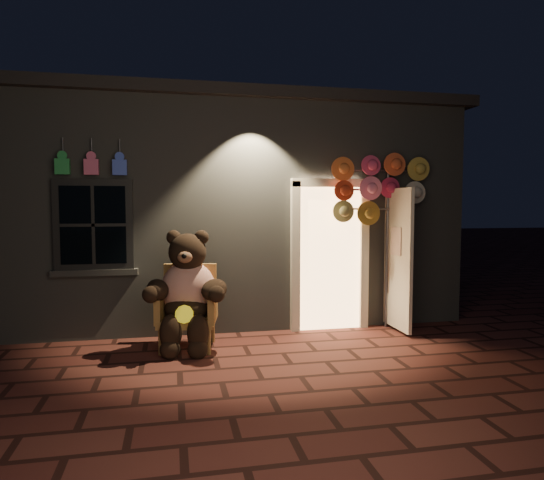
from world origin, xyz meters
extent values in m
plane|color=#592922|center=(0.00, 0.00, 0.00)|extent=(60.00, 60.00, 0.00)
cube|color=slate|center=(0.00, 4.00, 1.65)|extent=(7.00, 5.00, 3.30)
cube|color=black|center=(0.00, 4.00, 3.38)|extent=(7.30, 5.30, 0.16)
cube|color=black|center=(-1.90, 1.46, 1.55)|extent=(1.00, 0.10, 1.20)
cube|color=black|center=(-1.90, 1.43, 1.55)|extent=(0.82, 0.06, 1.02)
cube|color=slate|center=(-1.90, 1.46, 0.92)|extent=(1.10, 0.14, 0.08)
cube|color=#F3B36D|center=(1.35, 1.48, 1.05)|extent=(0.92, 0.10, 2.10)
cube|color=beige|center=(0.83, 1.44, 1.05)|extent=(0.12, 0.12, 2.20)
cube|color=beige|center=(1.87, 1.44, 1.05)|extent=(0.12, 0.12, 2.20)
cube|color=beige|center=(1.35, 1.44, 2.13)|extent=(1.16, 0.12, 0.12)
cube|color=beige|center=(2.25, 1.10, 1.05)|extent=(0.05, 0.80, 2.00)
cube|color=#258A41|center=(-2.25, 1.38, 2.30)|extent=(0.18, 0.07, 0.20)
cylinder|color=#59595E|center=(-2.25, 1.44, 2.55)|extent=(0.02, 0.02, 0.25)
cube|color=#CE557C|center=(-1.90, 1.38, 2.30)|extent=(0.18, 0.07, 0.20)
cylinder|color=#59595E|center=(-1.90, 1.44, 2.55)|extent=(0.02, 0.02, 0.25)
cube|color=blue|center=(-1.55, 1.38, 2.30)|extent=(0.18, 0.07, 0.20)
cylinder|color=#59595E|center=(-1.55, 1.44, 2.55)|extent=(0.02, 0.02, 0.25)
cube|color=olive|center=(-0.72, 0.87, 0.36)|extent=(0.78, 0.74, 0.10)
cube|color=olive|center=(-0.67, 1.15, 0.70)|extent=(0.69, 0.19, 0.68)
cube|color=olive|center=(-1.04, 0.90, 0.56)|extent=(0.18, 0.59, 0.39)
cube|color=olive|center=(-0.40, 0.79, 0.56)|extent=(0.18, 0.59, 0.39)
cylinder|color=olive|center=(-1.05, 0.65, 0.16)|extent=(0.05, 0.05, 0.31)
cylinder|color=olive|center=(-0.48, 0.55, 0.16)|extent=(0.05, 0.05, 0.31)
cylinder|color=olive|center=(-0.96, 1.18, 0.16)|extent=(0.05, 0.05, 0.31)
cylinder|color=olive|center=(-0.38, 1.08, 0.16)|extent=(0.05, 0.05, 0.31)
ellipsoid|color=#B42E13|center=(-0.70, 0.92, 0.74)|extent=(0.78, 0.66, 0.73)
ellipsoid|color=black|center=(-0.71, 0.84, 0.53)|extent=(0.64, 0.57, 0.34)
sphere|color=black|center=(-0.71, 0.87, 1.22)|extent=(0.54, 0.54, 0.47)
sphere|color=black|center=(-0.87, 0.93, 1.41)|extent=(0.18, 0.18, 0.18)
sphere|color=black|center=(-0.53, 0.87, 1.41)|extent=(0.18, 0.18, 0.18)
ellipsoid|color=brown|center=(-0.75, 0.66, 1.18)|extent=(0.20, 0.16, 0.15)
ellipsoid|color=black|center=(-1.08, 0.76, 0.78)|extent=(0.34, 0.52, 0.26)
ellipsoid|color=black|center=(-0.40, 0.64, 0.78)|extent=(0.47, 0.54, 0.26)
ellipsoid|color=black|center=(-0.93, 0.56, 0.29)|extent=(0.26, 0.26, 0.45)
ellipsoid|color=black|center=(-0.61, 0.51, 0.29)|extent=(0.26, 0.26, 0.45)
sphere|color=black|center=(-0.94, 0.50, 0.10)|extent=(0.24, 0.24, 0.24)
sphere|color=black|center=(-0.62, 0.45, 0.10)|extent=(0.24, 0.24, 0.24)
cylinder|color=yellow|center=(-0.77, 0.54, 0.51)|extent=(0.24, 0.13, 0.22)
cylinder|color=#59595E|center=(2.21, 1.38, 1.25)|extent=(0.04, 0.04, 2.50)
cylinder|color=#59595E|center=(1.93, 1.36, 2.31)|extent=(1.11, 0.03, 0.03)
cylinder|color=#59595E|center=(1.93, 1.36, 2.03)|extent=(1.11, 0.03, 0.03)
cylinder|color=#59595E|center=(1.93, 1.36, 1.76)|extent=(1.11, 0.03, 0.03)
cylinder|color=orange|center=(1.50, 1.30, 2.36)|extent=(0.31, 0.11, 0.32)
cylinder|color=#E1426F|center=(1.87, 1.27, 2.36)|extent=(0.31, 0.11, 0.32)
cylinder|color=#D9582F|center=(2.24, 1.24, 2.36)|extent=(0.31, 0.11, 0.32)
cylinder|color=gold|center=(2.61, 1.30, 2.36)|extent=(0.31, 0.11, 0.32)
cylinder|color=red|center=(1.50, 1.27, 2.03)|extent=(0.31, 0.11, 0.32)
cylinder|color=pink|center=(1.87, 1.24, 2.03)|extent=(0.31, 0.11, 0.32)
cylinder|color=#B9264E|center=(2.24, 1.30, 2.03)|extent=(0.31, 0.11, 0.32)
cylinder|color=beige|center=(2.61, 1.27, 2.03)|extent=(0.31, 0.11, 0.32)
cylinder|color=tan|center=(1.50, 1.24, 1.71)|extent=(0.31, 0.11, 0.32)
cylinder|color=olive|center=(1.87, 1.30, 1.71)|extent=(0.31, 0.11, 0.32)
camera|label=1|loc=(-0.89, -5.24, 1.80)|focal=32.00mm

